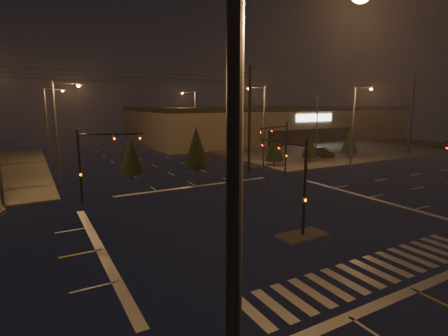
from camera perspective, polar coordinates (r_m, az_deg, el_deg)
The scene contains 25 objects.
ground at distance 24.89m, azimuth 6.48°, elevation -8.11°, with size 140.00×140.00×0.00m, color black.
sidewalk_ne at distance 66.32m, azimuth 12.34°, elevation 3.45°, with size 36.00×36.00×0.12m, color #4C4944.
median_island at distance 21.96m, azimuth 12.71°, elevation -10.69°, with size 3.00×1.60×0.15m, color #4C4944.
crosswalk at distance 18.92m, azimuth 23.24°, elevation -15.13°, with size 15.00×2.60×0.01m, color beige.
stop_bar_near at distance 17.94m, azimuth 28.53°, elevation -17.03°, with size 16.00×0.50×0.01m, color beige.
stop_bar_far at distance 34.05m, azimuth -4.43°, elevation -2.97°, with size 16.00×0.50×0.01m, color beige.
parking_lot at distance 68.34m, azimuth 16.60°, elevation 3.44°, with size 50.00×24.00×0.08m, color black.
retail_building at distance 81.49m, azimuth 7.57°, elevation 7.54°, with size 60.20×28.30×7.20m.
signal_mast_median at distance 21.61m, azimuth 11.46°, elevation -0.83°, with size 0.25×4.59×6.00m.
signal_mast_ne at distance 37.65m, azimuth 9.29°, elevation 4.07°, with size 4.84×1.86×6.00m.
signal_mast_nw at distance 29.80m, azimuth -20.59°, elevation 1.87°, with size 4.84×1.86×6.00m.
streetlight_0 at distance 5.33m, azimuth 4.63°, elevation -12.90°, with size 2.77×0.32×10.00m.
streetlight_1 at distance 37.20m, azimuth -25.31°, elevation 6.24°, with size 2.77×0.32×10.00m.
streetlight_2 at distance 53.15m, azimuth -26.68°, elevation 7.11°, with size 2.77×0.32×10.00m.
streetlight_3 at distance 43.17m, azimuth 6.24°, elevation 7.63°, with size 2.77×0.32×10.00m.
streetlight_4 at distance 60.54m, azimuth -4.97°, elevation 8.46°, with size 2.77×0.32×10.00m.
streetlight_6 at distance 47.01m, azimuth 20.64°, elevation 7.26°, with size 0.32×2.77×10.00m.
utility_pole_1 at distance 39.70m, azimuth 4.17°, elevation 7.89°, with size 2.20×0.32×12.00m.
utility_pole_2 at distance 61.59m, azimuth 28.34°, elevation 7.59°, with size 2.20×0.32×12.00m.
conifer_0 at distance 44.90m, azimuth 8.25°, elevation 3.53°, with size 2.37×2.37×4.41m.
conifer_1 at distance 48.69m, azimuth 13.87°, elevation 3.63°, with size 2.11×2.11×4.00m.
conifer_2 at distance 54.77m, azimuth 19.85°, elevation 4.30°, with size 2.43×2.43×4.49m.
conifer_3 at distance 37.51m, azimuth -14.99°, elevation 2.04°, with size 2.47×2.47×4.56m.
conifer_4 at distance 39.74m, azimuth -4.51°, elevation 3.38°, with size 2.97×2.97×5.34m.
car_parked at distance 54.18m, azimuth 15.51°, elevation 2.57°, with size 1.89×4.69×1.60m, color black.
Camera 1 is at (-13.95, -19.04, 7.92)m, focal length 28.00 mm.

